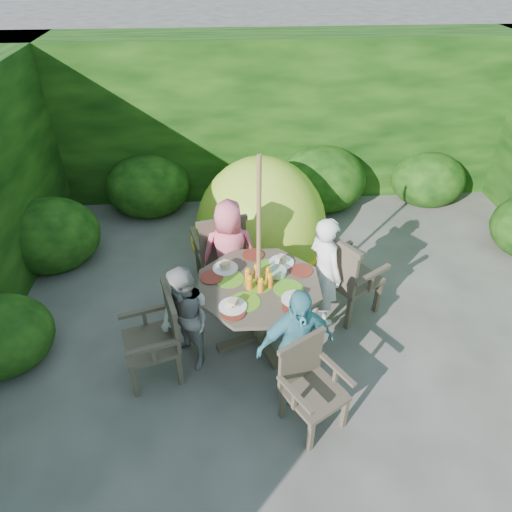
{
  "coord_description": "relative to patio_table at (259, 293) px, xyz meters",
  "views": [
    {
      "loc": [
        -0.92,
        -3.32,
        3.77
      ],
      "look_at": [
        -0.65,
        0.7,
        0.85
      ],
      "focal_mm": 32.0,
      "sensor_mm": 36.0,
      "label": 1
    }
  ],
  "objects": [
    {
      "name": "patio_table",
      "position": [
        0.0,
        0.0,
        0.0
      ],
      "size": [
        1.75,
        1.75,
        0.94
      ],
      "rotation": [
        0.0,
        0.0,
        0.37
      ],
      "color": "#3D3428",
      "rests_on": "ground"
    },
    {
      "name": "garden_chair_back",
      "position": [
        -0.4,
        1.01,
        -0.12
      ],
      "size": [
        0.72,
        0.67,
        1.02
      ],
      "rotation": [
        0.0,
        0.0,
        3.38
      ],
      "color": "#3D3428",
      "rests_on": "ground"
    },
    {
      "name": "child_front",
      "position": [
        0.28,
        -0.75,
        -0.02
      ],
      "size": [
        0.81,
        0.48,
        1.29
      ],
      "primitive_type": "imported",
      "rotation": [
        0.0,
        0.0,
        0.24
      ],
      "color": "teal",
      "rests_on": "ground"
    },
    {
      "name": "dome_tent",
      "position": [
        0.19,
        2.09,
        -0.66
      ],
      "size": [
        2.48,
        2.48,
        2.41
      ],
      "rotation": [
        0.0,
        0.0,
        0.3
      ],
      "color": "#A9CB27",
      "rests_on": "ground"
    },
    {
      "name": "child_left",
      "position": [
        -0.75,
        -0.29,
        -0.06
      ],
      "size": [
        0.72,
        0.74,
        1.2
      ],
      "primitive_type": "imported",
      "rotation": [
        0.0,
        0.0,
        -0.87
      ],
      "color": "#979692",
      "rests_on": "ground"
    },
    {
      "name": "child_right",
      "position": [
        0.74,
        0.28,
        0.02
      ],
      "size": [
        0.51,
        0.59,
        1.36
      ],
      "primitive_type": "imported",
      "rotation": [
        0.0,
        0.0,
        2.03
      ],
      "color": "white",
      "rests_on": "ground"
    },
    {
      "name": "ground",
      "position": [
        0.64,
        -0.3,
        -0.66
      ],
      "size": [
        60.0,
        60.0,
        0.0
      ],
      "primitive_type": "plane",
      "color": "#47443F",
      "rests_on": "ground"
    },
    {
      "name": "garden_chair_front",
      "position": [
        0.38,
        -1.04,
        -0.2
      ],
      "size": [
        0.68,
        0.66,
        0.87
      ],
      "rotation": [
        0.0,
        0.0,
        0.54
      ],
      "color": "#3D3428",
      "rests_on": "ground"
    },
    {
      "name": "garden_chair_left",
      "position": [
        -1.02,
        -0.4,
        -0.15
      ],
      "size": [
        0.65,
        0.69,
        0.96
      ],
      "rotation": [
        0.0,
        0.0,
        -1.28
      ],
      "color": "#3D3428",
      "rests_on": "ground"
    },
    {
      "name": "parasol_pole",
      "position": [
        -0.0,
        -0.0,
        0.44
      ],
      "size": [
        0.06,
        0.06,
        2.2
      ],
      "primitive_type": "cylinder",
      "rotation": [
        0.0,
        0.0,
        0.37
      ],
      "color": "brown",
      "rests_on": "ground"
    },
    {
      "name": "garden_chair_right",
      "position": [
        1.02,
        0.37,
        -0.1
      ],
      "size": [
        0.8,
        0.83,
        1.05
      ],
      "rotation": [
        0.0,
        0.0,
        2.15
      ],
      "color": "#3D3428",
      "rests_on": "ground"
    },
    {
      "name": "child_back",
      "position": [
        -0.29,
        0.74,
        0.0
      ],
      "size": [
        0.67,
        0.46,
        1.33
      ],
      "primitive_type": "imported",
      "rotation": [
        0.0,
        0.0,
        3.2
      ],
      "color": "#F7667C",
      "rests_on": "ground"
    },
    {
      "name": "hedge_enclosure",
      "position": [
        0.64,
        1.03,
        0.59
      ],
      "size": [
        9.0,
        9.0,
        2.5
      ],
      "color": "black",
      "rests_on": "ground"
    }
  ]
}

